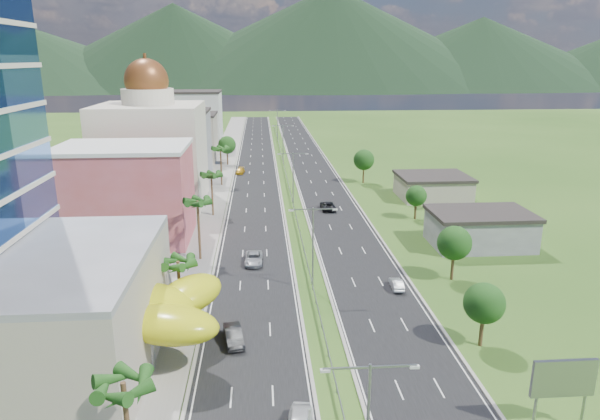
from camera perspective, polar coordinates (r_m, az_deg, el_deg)
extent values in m
plane|color=#2D5119|center=(60.51, 2.29, -12.43)|extent=(500.00, 500.00, 0.00)
cube|color=black|center=(145.75, -4.67, 4.50)|extent=(11.00, 260.00, 0.04)
cube|color=black|center=(146.40, 1.23, 4.60)|extent=(11.00, 260.00, 0.04)
cube|color=gray|center=(146.13, -8.41, 4.43)|extent=(7.00, 260.00, 0.12)
cube|color=gray|center=(128.17, -1.35, 3.24)|extent=(0.08, 216.00, 0.28)
cube|color=gray|center=(228.75, -2.69, 8.77)|extent=(0.10, 0.12, 0.70)
cube|color=gray|center=(33.50, 4.98, -16.46)|extent=(2.88, 0.12, 0.12)
cube|color=gray|center=(34.04, 9.96, -16.09)|extent=(2.88, 0.12, 0.12)
cube|color=silver|center=(33.40, 2.71, -16.74)|extent=(0.60, 0.25, 0.18)
cube|color=silver|center=(34.41, 12.11, -16.04)|extent=(0.60, 0.25, 0.18)
cylinder|color=gray|center=(67.34, 1.38, -4.26)|extent=(0.20, 0.20, 11.00)
cube|color=gray|center=(65.58, 0.15, 0.06)|extent=(2.88, 0.12, 0.12)
cube|color=gray|center=(65.85, 2.65, 0.11)|extent=(2.88, 0.12, 0.12)
cube|color=silver|center=(65.52, -0.96, -0.05)|extent=(0.60, 0.25, 0.18)
cube|color=silver|center=(66.04, 3.76, 0.05)|extent=(0.60, 0.25, 0.18)
cylinder|color=gray|center=(105.67, -0.74, 3.22)|extent=(0.20, 0.20, 11.00)
cube|color=gray|center=(104.56, -1.55, 6.04)|extent=(2.88, 0.12, 0.12)
cube|color=gray|center=(104.73, 0.04, 6.06)|extent=(2.88, 0.12, 0.12)
cube|color=silver|center=(104.52, -2.25, 5.97)|extent=(0.60, 0.25, 0.18)
cube|color=silver|center=(104.85, 0.74, 6.02)|extent=(0.60, 0.25, 0.18)
cylinder|color=gray|center=(149.84, -1.82, 6.99)|extent=(0.20, 0.20, 11.00)
cube|color=gray|center=(149.06, -2.40, 8.99)|extent=(2.88, 0.12, 0.12)
cube|color=gray|center=(149.18, -1.28, 9.01)|extent=(2.88, 0.12, 0.12)
cube|color=silver|center=(149.03, -2.90, 8.95)|extent=(0.60, 0.25, 0.18)
cube|color=silver|center=(149.26, -0.78, 8.97)|extent=(0.60, 0.25, 0.18)
cylinder|color=gray|center=(194.39, -2.41, 9.03)|extent=(0.20, 0.20, 11.00)
cube|color=gray|center=(193.79, -2.86, 10.58)|extent=(2.88, 0.12, 0.12)
cube|color=gray|center=(193.88, -2.00, 10.60)|extent=(2.88, 0.12, 0.12)
cube|color=silver|center=(193.77, -3.25, 10.55)|extent=(0.60, 0.25, 0.18)
cube|color=silver|center=(193.95, -1.61, 10.57)|extent=(0.60, 0.25, 0.18)
cylinder|color=gray|center=(60.13, -21.33, -11.64)|extent=(0.50, 0.50, 4.00)
cylinder|color=gray|center=(54.16, -15.55, -14.28)|extent=(0.50, 0.50, 4.00)
cylinder|color=gray|center=(52.62, -20.62, -15.72)|extent=(0.50, 0.50, 4.00)
cylinder|color=gray|center=(58.13, -12.64, -11.86)|extent=(0.50, 0.50, 4.00)
cube|color=#BB4C4F|center=(90.15, -18.07, 1.50)|extent=(20.00, 15.00, 15.00)
cube|color=beige|center=(111.63, -15.49, 5.68)|extent=(20.00, 20.00, 20.00)
cylinder|color=beige|center=(110.29, -15.94, 11.57)|extent=(10.00, 10.00, 3.00)
sphere|color=brown|center=(110.13, -16.06, 13.12)|extent=(8.40, 8.40, 8.40)
cube|color=gray|center=(136.08, -13.06, 6.74)|extent=(16.00, 15.00, 16.00)
cube|color=#ACA18E|center=(157.84, -11.86, 7.48)|extent=(16.00, 15.00, 13.00)
cube|color=silver|center=(180.17, -10.99, 9.34)|extent=(16.00, 15.00, 18.00)
cylinder|color=gray|center=(49.06, 23.74, -19.15)|extent=(0.24, 0.24, 3.20)
cylinder|color=gray|center=(50.93, 27.94, -18.33)|extent=(0.24, 0.24, 3.20)
cube|color=#D85919|center=(48.40, 26.32, -15.79)|extent=(5.20, 0.35, 3.20)
cube|color=gray|center=(89.06, 18.62, -2.07)|extent=(15.00, 10.00, 5.00)
cube|color=#ACA18E|center=(116.89, 13.96, 2.32)|extent=(14.00, 12.00, 4.40)
cylinder|color=#47301C|center=(61.00, -12.69, -8.66)|extent=(0.36, 0.36, 7.50)
cylinder|color=#47301C|center=(79.24, -10.73, -2.17)|extent=(0.36, 0.36, 9.00)
cylinder|color=#47301C|center=(101.38, -9.34, 1.59)|extent=(0.36, 0.36, 8.00)
cylinder|color=#47301C|center=(125.61, -8.41, 4.58)|extent=(0.36, 0.36, 8.80)
cylinder|color=#47301C|center=(150.49, -7.75, 5.71)|extent=(0.40, 0.40, 4.90)
sphere|color=#1F4C17|center=(149.97, -7.79, 6.90)|extent=(4.90, 4.90, 4.90)
cylinder|color=#47301C|center=(59.16, 18.82, -11.74)|extent=(0.40, 0.40, 4.20)
sphere|color=#1F4C17|center=(58.00, 19.06, -9.37)|extent=(4.20, 4.20, 4.20)
cylinder|color=#47301C|center=(74.51, 15.98, -5.52)|extent=(0.40, 0.40, 4.55)
sphere|color=#1F4C17|center=(73.52, 16.15, -3.39)|extent=(4.55, 4.55, 4.55)
cylinder|color=#47301C|center=(100.74, 12.21, 0.12)|extent=(0.40, 0.40, 3.85)
sphere|color=#1F4C17|center=(100.11, 12.30, 1.48)|extent=(3.85, 3.85, 3.85)
cylinder|color=#47301C|center=(128.00, 6.79, 3.96)|extent=(0.40, 0.40, 4.90)
sphere|color=#1F4C17|center=(127.39, 6.83, 5.34)|extent=(4.90, 4.90, 4.90)
imported|color=black|center=(57.61, -7.12, -13.14)|extent=(2.53, 5.15, 1.62)
imported|color=#A3A6AB|center=(77.85, -4.97, -5.16)|extent=(2.61, 5.48, 1.51)
imported|color=#C08B16|center=(138.76, -6.39, 4.17)|extent=(2.40, 4.81, 1.34)
imported|color=#AAAEB2|center=(70.55, 10.27, -7.76)|extent=(1.61, 4.02, 1.30)
imported|color=black|center=(104.90, 2.98, 0.47)|extent=(2.69, 5.74, 1.59)
imported|color=black|center=(71.51, -8.80, -7.35)|extent=(0.71, 2.08, 1.32)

